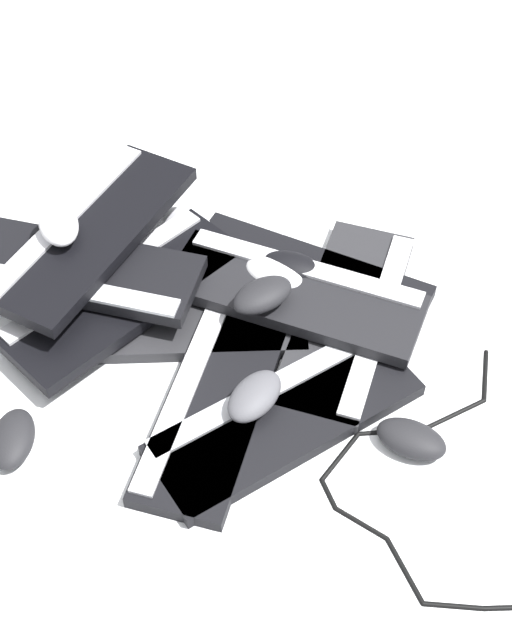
# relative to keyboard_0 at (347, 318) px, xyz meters

# --- Properties ---
(ground_plane) EXTENTS (3.20, 3.20, 0.00)m
(ground_plane) POSITION_rel_keyboard_0_xyz_m (-0.24, 0.03, -0.01)
(ground_plane) COLOR white
(keyboard_0) EXTENTS (0.33, 0.46, 0.03)m
(keyboard_0) POSITION_rel_keyboard_0_xyz_m (0.00, 0.00, 0.00)
(keyboard_0) COLOR #232326
(keyboard_0) RESTS_ON ground
(keyboard_1) EXTENTS (0.45, 0.37, 0.03)m
(keyboard_1) POSITION_rel_keyboard_0_xyz_m (-0.06, 0.10, 0.00)
(keyboard_1) COLOR black
(keyboard_1) RESTS_ON ground
(keyboard_2) EXTENTS (0.45, 0.19, 0.03)m
(keyboard_2) POSITION_rel_keyboard_0_xyz_m (-0.29, 0.03, 0.00)
(keyboard_2) COLOR #232326
(keyboard_2) RESTS_ON ground
(keyboard_3) EXTENTS (0.31, 0.46, 0.03)m
(keyboard_3) POSITION_rel_keyboard_0_xyz_m (-0.24, -0.13, 0.00)
(keyboard_3) COLOR black
(keyboard_3) RESTS_ON ground
(keyboard_4) EXTENTS (0.46, 0.32, 0.03)m
(keyboard_4) POSITION_rel_keyboard_0_xyz_m (-0.14, -0.19, 0.00)
(keyboard_4) COLOR black
(keyboard_4) RESTS_ON ground
(keyboard_5) EXTENTS (0.46, 0.35, 0.03)m
(keyboard_5) POSITION_rel_keyboard_0_xyz_m (-0.09, 0.04, 0.03)
(keyboard_5) COLOR black
(keyboard_5) RESTS_ON keyboard_0
(keyboard_6) EXTENTS (0.44, 0.39, 0.03)m
(keyboard_6) POSITION_rel_keyboard_0_xyz_m (-0.38, 0.08, 0.03)
(keyboard_6) COLOR black
(keyboard_6) RESTS_ON keyboard_2
(keyboard_7) EXTENTS (0.46, 0.31, 0.03)m
(keyboard_7) POSITION_rel_keyboard_0_xyz_m (-0.46, 0.12, 0.06)
(keyboard_7) COLOR black
(keyboard_7) RESTS_ON keyboard_6
(keyboard_8) EXTENTS (0.38, 0.44, 0.03)m
(keyboard_8) POSITION_rel_keyboard_0_xyz_m (-0.42, 0.18, 0.09)
(keyboard_8) COLOR black
(keyboard_8) RESTS_ON keyboard_7
(mouse_0) EXTENTS (0.12, 0.13, 0.04)m
(mouse_0) POSITION_rel_keyboard_0_xyz_m (-0.18, -0.17, 0.04)
(mouse_0) COLOR #4C4C51
(mouse_0) RESTS_ON keyboard_4
(mouse_1) EXTENTS (0.08, 0.12, 0.04)m
(mouse_1) POSITION_rel_keyboard_0_xyz_m (-0.56, -0.18, 0.01)
(mouse_1) COLOR black
(mouse_1) RESTS_ON ground
(mouse_2) EXTENTS (0.09, 0.12, 0.04)m
(mouse_2) POSITION_rel_keyboard_0_xyz_m (-0.47, 0.17, 0.13)
(mouse_2) COLOR silver
(mouse_2) RESTS_ON keyboard_8
(mouse_3) EXTENTS (0.13, 0.11, 0.04)m
(mouse_3) POSITION_rel_keyboard_0_xyz_m (-0.26, 0.27, 0.01)
(mouse_3) COLOR #B7B7BC
(mouse_3) RESTS_ON ground
(mouse_4) EXTENTS (0.13, 0.11, 0.04)m
(mouse_4) POSITION_rel_keyboard_0_xyz_m (-0.15, 0.01, 0.07)
(mouse_4) COLOR black
(mouse_4) RESTS_ON keyboard_5
(mouse_5) EXTENTS (0.13, 0.10, 0.04)m
(mouse_5) POSITION_rel_keyboard_0_xyz_m (-0.09, 0.10, 0.04)
(mouse_5) COLOR black
(mouse_5) RESTS_ON keyboard_1
(mouse_6) EXTENTS (0.13, 0.12, 0.04)m
(mouse_6) POSITION_rel_keyboard_0_xyz_m (-0.12, 0.09, 0.04)
(mouse_6) COLOR silver
(mouse_6) RESTS_ON keyboard_1
(mouse_7) EXTENTS (0.13, 0.12, 0.04)m
(mouse_7) POSITION_rel_keyboard_0_xyz_m (0.05, -0.26, 0.01)
(mouse_7) COLOR black
(mouse_7) RESTS_ON ground
(cable_0) EXTENTS (0.36, 0.45, 0.01)m
(cable_0) POSITION_rel_keyboard_0_xyz_m (0.06, -0.35, -0.01)
(cable_0) COLOR black
(cable_0) RESTS_ON ground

